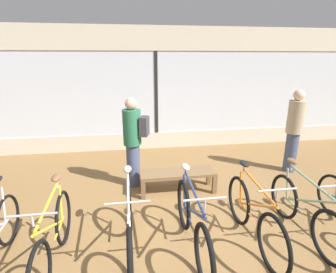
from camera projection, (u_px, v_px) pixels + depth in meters
The scene contains 10 objects.
ground_plane at pixel (185, 231), 3.84m from camera, with size 24.00×24.00×0.00m, color olive.
shop_back_wall at pixel (156, 89), 6.91m from camera, with size 12.00×0.08×3.20m.
bicycle_left at pixel (53, 239), 3.07m from camera, with size 0.46×1.75×1.04m.
bicycle_center_left at pixel (130, 227), 3.30m from camera, with size 0.46×1.79×1.04m.
bicycle_center at pixel (192, 224), 3.35m from camera, with size 0.46×1.80×1.05m.
bicycle_center_right at pixel (253, 216), 3.50m from camera, with size 0.46×1.72×1.05m.
bicycle_right at pixel (304, 212), 3.64m from camera, with size 0.46×1.69×1.03m.
display_bench at pixel (178, 175), 4.89m from camera, with size 1.40×0.44×0.40m.
customer_near_rack at pixel (294, 129), 5.61m from camera, with size 0.40×0.40×1.80m.
customer_by_window at pixel (133, 140), 4.96m from camera, with size 0.55×0.43×1.74m.
Camera 1 is at (-0.74, -3.20, 2.44)m, focal length 28.00 mm.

